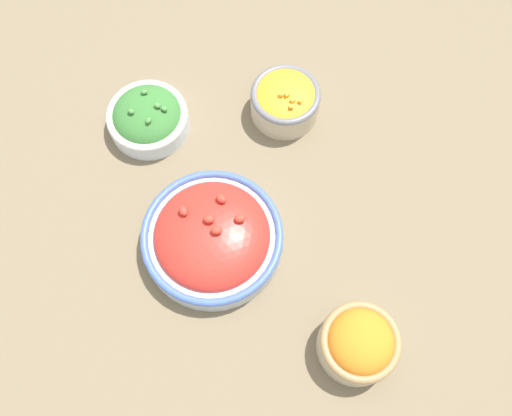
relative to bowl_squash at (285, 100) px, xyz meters
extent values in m
plane|color=#75664C|center=(-0.18, 0.08, -0.03)|extent=(3.00, 3.00, 0.00)
cylinder|color=beige|center=(0.00, 0.00, -0.01)|extent=(0.11, 0.11, 0.05)
torus|color=slate|center=(0.00, 0.00, 0.02)|extent=(0.11, 0.11, 0.01)
ellipsoid|color=orange|center=(0.00, 0.00, 0.02)|extent=(0.10, 0.10, 0.03)
cube|color=#F4A828|center=(-0.02, -0.02, 0.03)|extent=(0.01, 0.01, 0.01)
cube|color=#F4A828|center=(-0.03, 0.00, 0.03)|extent=(0.01, 0.01, 0.01)
cube|color=#F4A828|center=(-0.02, -0.01, 0.03)|extent=(0.01, 0.01, 0.01)
cube|color=#F4A828|center=(-0.01, 0.00, 0.03)|extent=(0.01, 0.01, 0.01)
cube|color=#F4A828|center=(-0.01, 0.01, 0.03)|extent=(0.01, 0.01, 0.01)
cylinder|color=silver|center=(0.01, 0.23, -0.02)|extent=(0.13, 0.13, 0.03)
torus|color=silver|center=(0.01, 0.23, 0.00)|extent=(0.13, 0.13, 0.01)
ellipsoid|color=#387533|center=(0.01, 0.23, 0.00)|extent=(0.11, 0.11, 0.05)
ellipsoid|color=#47893D|center=(0.01, 0.25, 0.03)|extent=(0.01, 0.01, 0.01)
ellipsoid|color=#47893D|center=(0.01, 0.20, 0.03)|extent=(0.01, 0.01, 0.01)
ellipsoid|color=#47893D|center=(-0.01, 0.22, 0.02)|extent=(0.01, 0.01, 0.01)
ellipsoid|color=#47893D|center=(0.04, 0.22, 0.02)|extent=(0.01, 0.01, 0.01)
ellipsoid|color=#47893D|center=(0.00, 0.19, 0.02)|extent=(0.01, 0.01, 0.01)
cylinder|color=beige|center=(-0.40, -0.02, -0.01)|extent=(0.11, 0.11, 0.05)
torus|color=#997A4C|center=(-0.40, -0.02, 0.02)|extent=(0.11, 0.11, 0.01)
ellipsoid|color=orange|center=(-0.40, -0.02, 0.02)|extent=(0.09, 0.09, 0.05)
cylinder|color=#B2C1CC|center=(-0.21, 0.15, -0.02)|extent=(0.21, 0.21, 0.04)
torus|color=#4766B7|center=(-0.21, 0.15, 0.00)|extent=(0.21, 0.21, 0.01)
ellipsoid|color=red|center=(-0.21, 0.15, 0.00)|extent=(0.17, 0.17, 0.06)
ellipsoid|color=red|center=(-0.20, 0.15, 0.04)|extent=(0.02, 0.02, 0.01)
ellipsoid|color=red|center=(-0.22, 0.15, 0.04)|extent=(0.01, 0.02, 0.01)
ellipsoid|color=red|center=(-0.17, 0.13, 0.03)|extent=(0.02, 0.02, 0.01)
ellipsoid|color=red|center=(-0.18, 0.19, 0.03)|extent=(0.02, 0.02, 0.01)
ellipsoid|color=red|center=(-0.20, 0.11, 0.03)|extent=(0.01, 0.02, 0.01)
camera|label=1|loc=(-0.49, 0.14, 0.80)|focal=40.00mm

